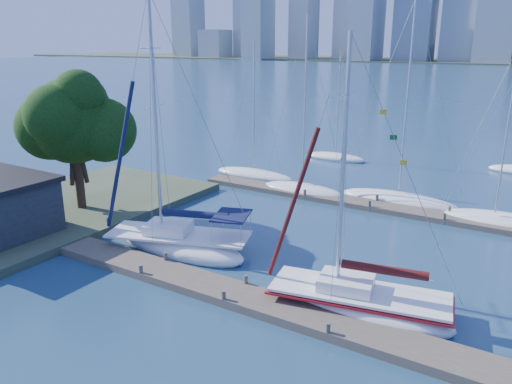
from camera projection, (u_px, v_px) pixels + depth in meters
The scene contains 13 objects.
ground at pixel (235, 299), 22.94m from camera, with size 700.00×700.00×0.00m, color #18304E.
near_dock at pixel (235, 295), 22.88m from camera, with size 26.00×2.00×0.40m, color #4C4438.
far_dock at pixel (387, 208), 34.90m from camera, with size 30.00×1.80×0.36m, color #4C4438.
shore at pixel (53, 212), 33.88m from camera, with size 12.00×22.00×0.50m, color #38472D.
tree at pixel (73, 119), 32.33m from camera, with size 7.50×6.83×9.74m.
sailboat_navy at pixel (179, 231), 27.99m from camera, with size 9.05×5.49×14.46m.
sailboat_maroon at pixel (359, 291), 21.66m from camera, with size 8.61×4.21×12.32m.
bg_boat_0 at pixel (254, 174), 43.52m from camera, with size 7.85×4.74×11.81m.
bg_boat_1 at pixel (303, 190), 38.78m from camera, with size 6.98×2.78×13.61m.
bg_boat_2 at pixel (398, 200), 36.38m from camera, with size 8.90×5.63×14.46m.
bg_boat_3 at pixel (494, 222), 32.03m from camera, with size 6.96×3.58×11.55m.
bg_boat_4 at pixel (512, 222), 32.01m from camera, with size 8.37×2.79×12.32m.
bg_boat_6 at pixel (336, 157), 50.11m from camera, with size 6.45×3.88×10.92m.
Camera 1 is at (11.64, -16.96, 11.32)m, focal length 35.00 mm.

